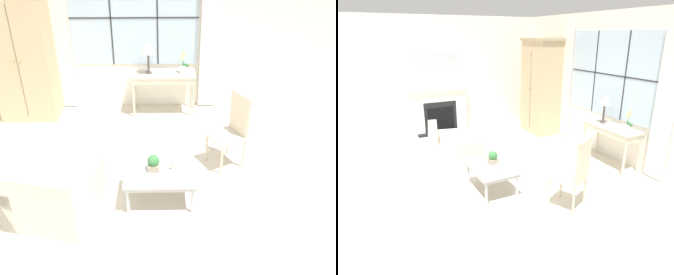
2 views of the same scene
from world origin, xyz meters
TOP-DOWN VIEW (x-y plane):
  - ground_plane at (0.00, 0.00)m, footprint 14.00×14.00m
  - wall_back_windowed at (0.00, 3.02)m, footprint 7.20×0.14m
  - armoire at (-1.85, 2.64)m, footprint 1.03×0.68m
  - console_table at (0.48, 2.72)m, footprint 1.13×0.44m
  - table_lamp at (0.23, 2.72)m, footprint 0.23×0.23m
  - potted_orchid at (0.83, 2.71)m, footprint 0.16×0.13m
  - armchair_upholstered at (-0.84, 0.05)m, footprint 1.12×1.13m
  - side_chair_wooden at (1.45, 1.09)m, footprint 0.59×0.59m
  - coffee_table at (0.42, 0.27)m, footprint 0.88×0.60m
  - potted_plant_small at (0.35, 0.34)m, footprint 0.15×0.15m
  - pillar_candle at (0.59, 0.33)m, footprint 0.08×0.08m

SIDE VIEW (x-z plane):
  - ground_plane at x=0.00m, z-range 0.00..0.00m
  - armchair_upholstered at x=-0.84m, z-range -0.12..0.65m
  - coffee_table at x=0.42m, z-range 0.16..0.58m
  - pillar_candle at x=0.59m, z-range 0.40..0.51m
  - potted_plant_small at x=0.35m, z-range 0.41..0.62m
  - side_chair_wooden at x=1.45m, z-range 0.06..1.13m
  - console_table at x=0.48m, z-range 0.28..1.03m
  - potted_orchid at x=0.83m, z-range 0.70..1.11m
  - armoire at x=-1.85m, z-range 0.01..2.30m
  - table_lamp at x=0.23m, z-range 0.91..1.47m
  - wall_back_windowed at x=0.00m, z-range 0.00..2.80m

